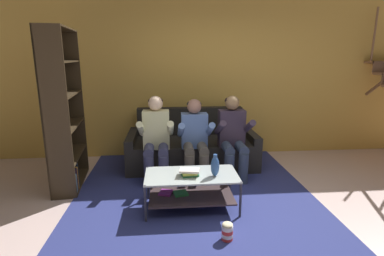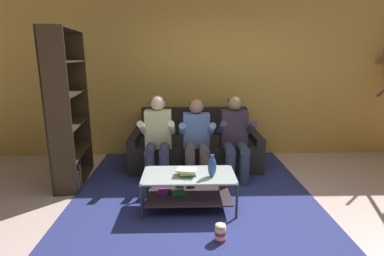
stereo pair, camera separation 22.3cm
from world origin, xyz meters
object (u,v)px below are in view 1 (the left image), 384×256
Objects in this scene: person_seated_left at (156,135)px; book_stack at (190,172)px; person_seated_right at (233,134)px; popcorn_tub at (227,232)px; coffee_table at (191,186)px; bookshelf at (61,121)px; vase at (215,166)px; couch at (192,147)px; person_seated_middle at (195,136)px.

person_seated_left is 1.05m from book_stack.
person_seated_left is 1.11m from person_seated_right.
coffee_table is at bearing 114.07° from popcorn_tub.
coffee_table is at bearing -25.74° from bookshelf.
couch is at bearing 94.98° from vase.
person_seated_middle is 0.99m from vase.
book_stack is at bearing -99.16° from person_seated_middle.
popcorn_tub is (0.30, -0.68, -0.19)m from coffee_table.
person_seated_left is 1.04× the size of person_seated_middle.
person_seated_left is 4.67× the size of vase.
person_seated_left is 1.01× the size of person_seated_right.
book_stack is 1.91m from bookshelf.
couch reaches higher than vase.
bookshelf is at bearing 155.59° from vase.
popcorn_tub is at bearing -85.58° from couch.
coffee_table is 5.57× the size of popcorn_tub.
vase is 0.12× the size of bookshelf.
bookshelf is (-1.81, -0.10, 0.28)m from person_seated_middle.
couch is 1.71× the size of person_seated_right.
vase is (0.27, -0.08, 0.26)m from coffee_table.
person_seated_middle is 0.97m from book_stack.
person_seated_middle reaches higher than book_stack.
couch is 1.92× the size of coffee_table.
coffee_table is 0.19m from book_stack.
bookshelf reaches higher than couch.
book_stack is (-0.15, -1.51, 0.18)m from couch.
bookshelf is (-1.94, 0.88, 0.37)m from vase.
person_seated_middle is 1.68m from popcorn_tub.
popcorn_tub is at bearing -63.41° from book_stack.
popcorn_tub is at bearing -65.93° from coffee_table.
person_seated_middle is 0.56m from person_seated_right.
person_seated_right is 4.64× the size of vase.
popcorn_tub is (0.03, -0.60, -0.45)m from vase.
person_seated_left reaches higher than book_stack.
vase is (0.13, -1.55, 0.26)m from couch.
coffee_table is (-0.14, -0.91, -0.35)m from person_seated_middle.
popcorn_tub is (0.17, -2.15, -0.20)m from couch.
bookshelf is (-1.81, -0.66, 0.62)m from couch.
vase is (0.69, -0.99, -0.11)m from person_seated_left.
bookshelf is at bearing -176.82° from person_seated_middle.
vase is at bearing -6.74° from book_stack.
couch reaches higher than popcorn_tub.
person_seated_left is at bearing 125.00° from vase.
couch is 1.57m from vase.
bookshelf is at bearing -175.20° from person_seated_left.
person_seated_middle is 0.98m from coffee_table.
vase is at bearing -15.60° from coffee_table.
coffee_table is (0.42, -0.91, -0.38)m from person_seated_left.
person_seated_middle is at bearing -90.00° from couch.
couch is at bearing 20.20° from bookshelf.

